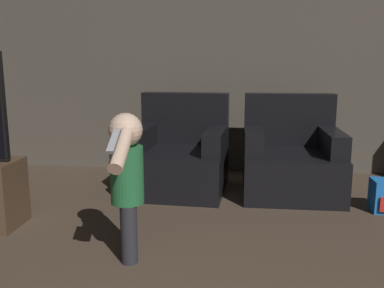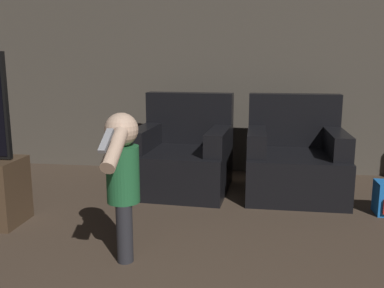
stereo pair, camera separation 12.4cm
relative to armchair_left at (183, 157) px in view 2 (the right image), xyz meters
The scene contains 4 objects.
wall_back 1.31m from the armchair_left, 64.25° to the left, with size 8.40×0.05×2.60m.
armchair_left is the anchor object (origin of this frame).
armchair_right 1.02m from the armchair_left, ahead, with size 0.86×0.86×0.88m.
person_toddler 1.50m from the armchair_left, 94.76° to the right, with size 0.20×0.60×0.90m.
Camera 2 is at (0.26, -0.10, 1.19)m, focal length 40.00 mm.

